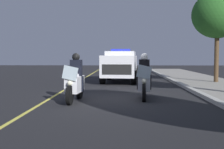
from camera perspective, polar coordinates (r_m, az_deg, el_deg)
ground_plane at (r=11.40m, az=-0.02°, el=-4.55°), size 80.00×80.00×0.00m
curb_strip at (r=11.82m, az=17.57°, el=-4.06°), size 48.00×0.24×0.15m
lane_stripe_center at (r=11.71m, az=-11.59°, el=-4.39°), size 48.00×0.12×0.01m
police_motorcycle_lead_left at (r=10.54m, az=-7.14°, el=-1.42°), size 2.14×0.62×1.72m
police_motorcycle_lead_right at (r=11.25m, az=6.21°, el=-1.10°), size 2.14×0.62×1.72m
police_suv at (r=18.44m, az=1.65°, el=1.88°), size 5.03×2.38×2.05m
tree_far_back at (r=18.48m, az=19.63°, el=10.71°), size 2.94×2.94×5.25m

